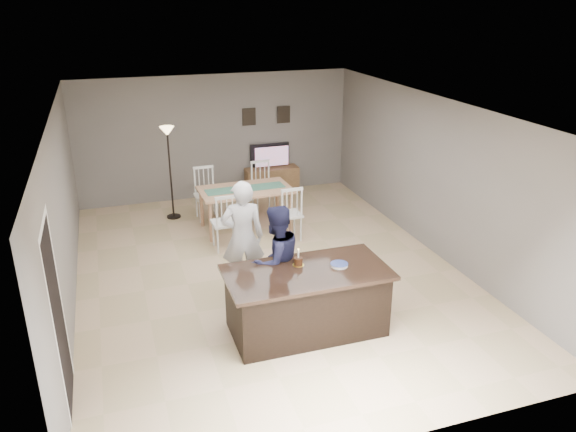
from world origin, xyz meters
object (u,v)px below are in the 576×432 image
object	(u,v)px
kitchen_island	(307,300)
woman	(243,237)
floor_lamp	(168,148)
plate_stack	(339,265)
dining_table	(245,196)
tv_console	(272,180)
birthday_cake	(298,261)
man	(276,261)
television	(271,156)

from	to	relation	value
kitchen_island	woman	xyz separation A→B (m)	(-0.53, 1.35, 0.43)
kitchen_island	floor_lamp	xyz separation A→B (m)	(-1.15, 4.76, 1.01)
plate_stack	dining_table	size ratio (longest dim) A/B	0.12
tv_console	plate_stack	size ratio (longest dim) A/B	5.06
birthday_cake	floor_lamp	bearing A→B (deg)	103.51
tv_console	man	distance (m)	5.25
woman	dining_table	bearing A→B (deg)	-96.21
plate_stack	dining_table	xyz separation A→B (m)	(-0.34, 3.73, -0.24)
television	dining_table	bearing A→B (deg)	60.51
tv_console	dining_table	distance (m)	2.18
woman	birthday_cake	size ratio (longest dim) A/B	7.33
birthday_cake	plate_stack	world-z (taller)	birthday_cake
tv_console	plate_stack	xyz separation A→B (m)	(-0.75, -5.58, 0.62)
tv_console	dining_table	xyz separation A→B (m)	(-1.09, -1.85, 0.37)
tv_console	television	distance (m)	0.57
floor_lamp	birthday_cake	bearing A→B (deg)	-76.49
tv_console	plate_stack	bearing A→B (deg)	-97.65
floor_lamp	woman	bearing A→B (deg)	-79.58
television	tv_console	bearing A→B (deg)	90.00
tv_console	dining_table	bearing A→B (deg)	-120.42
woman	plate_stack	size ratio (longest dim) A/B	7.45
floor_lamp	man	bearing A→B (deg)	-77.93
woman	floor_lamp	distance (m)	3.51
birthday_cake	floor_lamp	xyz separation A→B (m)	(-1.10, 4.57, 0.50)
birthday_cake	dining_table	distance (m)	3.55
dining_table	kitchen_island	bearing A→B (deg)	-93.36
kitchen_island	plate_stack	bearing A→B (deg)	-1.25
kitchen_island	plate_stack	distance (m)	0.65
man	floor_lamp	xyz separation A→B (m)	(-0.90, 4.21, 0.65)
dining_table	tv_console	bearing A→B (deg)	57.99
television	dining_table	distance (m)	2.21
kitchen_island	man	xyz separation A→B (m)	(-0.25, 0.55, 0.36)
dining_table	floor_lamp	bearing A→B (deg)	139.15
floor_lamp	plate_stack	bearing A→B (deg)	-71.40
man	dining_table	xyz separation A→B (m)	(0.37, 3.17, -0.14)
woman	man	distance (m)	0.85
television	man	distance (m)	5.29
tv_console	woman	world-z (taller)	woman
kitchen_island	man	distance (m)	0.70
woman	kitchen_island	bearing A→B (deg)	120.21
man	tv_console	bearing A→B (deg)	-126.83
television	birthday_cake	distance (m)	5.60
tv_console	woman	size ratio (longest dim) A/B	0.68
television	woman	size ratio (longest dim) A/B	0.52
dining_table	television	bearing A→B (deg)	58.91
television	plate_stack	xyz separation A→B (m)	(-0.75, -5.65, 0.06)
woman	birthday_cake	world-z (taller)	woman
television	birthday_cake	xyz separation A→B (m)	(-1.26, -5.45, 0.09)
man	plate_stack	size ratio (longest dim) A/B	6.87
plate_stack	floor_lamp	distance (m)	5.06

